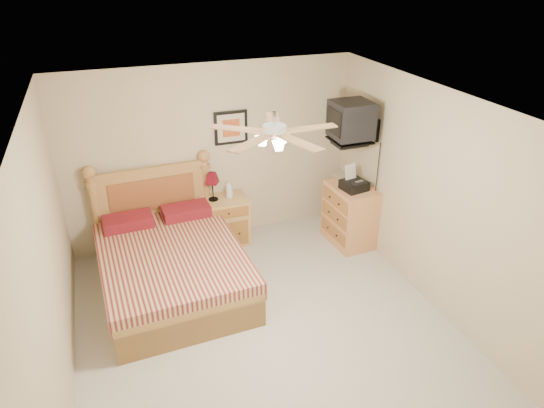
# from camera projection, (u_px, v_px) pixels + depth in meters

# --- Properties ---
(floor) EXTENTS (4.50, 4.50, 0.00)m
(floor) POSITION_uv_depth(u_px,v_px,m) (268.00, 332.00, 5.33)
(floor) COLOR #A9A499
(floor) RESTS_ON ground
(ceiling) EXTENTS (4.00, 4.50, 0.04)m
(ceiling) POSITION_uv_depth(u_px,v_px,m) (266.00, 110.00, 4.19)
(ceiling) COLOR white
(ceiling) RESTS_ON ground
(wall_back) EXTENTS (4.00, 0.04, 2.50)m
(wall_back) POSITION_uv_depth(u_px,v_px,m) (213.00, 155.00, 6.64)
(wall_back) COLOR tan
(wall_back) RESTS_ON ground
(wall_left) EXTENTS (0.04, 4.50, 2.50)m
(wall_left) POSITION_uv_depth(u_px,v_px,m) (47.00, 275.00, 4.15)
(wall_left) COLOR tan
(wall_left) RESTS_ON ground
(wall_right) EXTENTS (0.04, 4.50, 2.50)m
(wall_right) POSITION_uv_depth(u_px,v_px,m) (437.00, 203.00, 5.37)
(wall_right) COLOR tan
(wall_right) RESTS_ON ground
(bed) EXTENTS (1.69, 2.17, 1.36)m
(bed) POSITION_uv_depth(u_px,v_px,m) (169.00, 242.00, 5.70)
(bed) COLOR #A27530
(bed) RESTS_ON ground
(nightstand) EXTENTS (0.64, 0.49, 0.68)m
(nightstand) POSITION_uv_depth(u_px,v_px,m) (225.00, 220.00, 6.87)
(nightstand) COLOR tan
(nightstand) RESTS_ON ground
(table_lamp) EXTENTS (0.27, 0.27, 0.41)m
(table_lamp) POSITION_uv_depth(u_px,v_px,m) (213.00, 186.00, 6.60)
(table_lamp) COLOR #5A0715
(table_lamp) RESTS_ON nightstand
(lotion_bottle) EXTENTS (0.10, 0.10, 0.27)m
(lotion_bottle) POSITION_uv_depth(u_px,v_px,m) (229.00, 189.00, 6.69)
(lotion_bottle) COLOR silver
(lotion_bottle) RESTS_ON nightstand
(framed_picture) EXTENTS (0.46, 0.04, 0.46)m
(framed_picture) POSITION_uv_depth(u_px,v_px,m) (231.00, 128.00, 6.54)
(framed_picture) COLOR black
(framed_picture) RESTS_ON wall_back
(dresser) EXTENTS (0.56, 0.77, 0.87)m
(dresser) POSITION_uv_depth(u_px,v_px,m) (350.00, 215.00, 6.83)
(dresser) COLOR tan
(dresser) RESTS_ON ground
(fax_machine) EXTENTS (0.36, 0.38, 0.33)m
(fax_machine) POSITION_uv_depth(u_px,v_px,m) (355.00, 178.00, 6.48)
(fax_machine) COLOR black
(fax_machine) RESTS_ON dresser
(magazine_lower) EXTENTS (0.19, 0.25, 0.02)m
(magazine_lower) POSITION_uv_depth(u_px,v_px,m) (338.00, 179.00, 6.84)
(magazine_lower) COLOR #BFAD96
(magazine_lower) RESTS_ON dresser
(magazine_upper) EXTENTS (0.32, 0.35, 0.02)m
(magazine_upper) POSITION_uv_depth(u_px,v_px,m) (338.00, 177.00, 6.83)
(magazine_upper) COLOR gray
(magazine_upper) RESTS_ON magazine_lower
(wall_tv) EXTENTS (0.56, 0.46, 0.58)m
(wall_tv) POSITION_uv_depth(u_px,v_px,m) (361.00, 121.00, 6.15)
(wall_tv) COLOR black
(wall_tv) RESTS_ON wall_right
(ceiling_fan) EXTENTS (1.14, 1.14, 0.28)m
(ceiling_fan) POSITION_uv_depth(u_px,v_px,m) (274.00, 132.00, 4.08)
(ceiling_fan) COLOR white
(ceiling_fan) RESTS_ON ceiling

